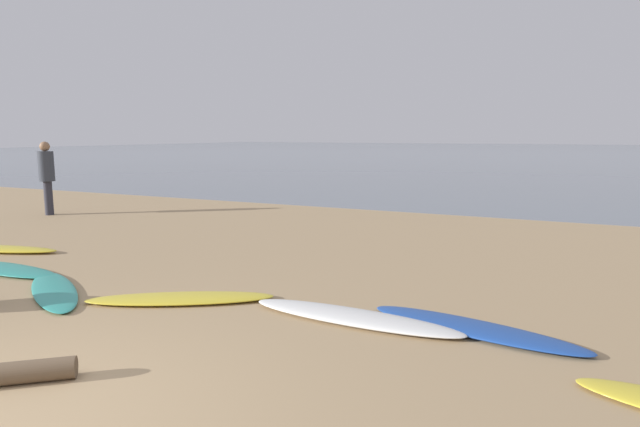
# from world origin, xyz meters

# --- Properties ---
(ground_plane) EXTENTS (120.00, 120.00, 0.20)m
(ground_plane) POSITION_xyz_m (0.00, 10.00, -0.10)
(ground_plane) COLOR tan
(ground_plane) RESTS_ON ground
(ocean_water) EXTENTS (140.00, 100.00, 0.01)m
(ocean_water) POSITION_xyz_m (0.00, 61.46, 0.00)
(ocean_water) COLOR slate
(ocean_water) RESTS_ON ground
(surfboard_2) EXTENTS (2.15, 0.58, 0.07)m
(surfboard_2) POSITION_xyz_m (-3.75, 3.24, 0.04)
(surfboard_2) COLOR teal
(surfboard_2) RESTS_ON ground
(surfboard_3) EXTENTS (1.98, 1.54, 0.06)m
(surfboard_3) POSITION_xyz_m (-2.15, 2.80, 0.03)
(surfboard_3) COLOR teal
(surfboard_3) RESTS_ON ground
(surfboard_4) EXTENTS (2.18, 1.53, 0.08)m
(surfboard_4) POSITION_xyz_m (-0.47, 3.18, 0.04)
(surfboard_4) COLOR yellow
(surfboard_4) RESTS_ON ground
(surfboard_5) EXTENTS (2.43, 0.63, 0.10)m
(surfboard_5) POSITION_xyz_m (1.64, 3.41, 0.05)
(surfboard_5) COLOR white
(surfboard_5) RESTS_ON ground
(surfboard_6) EXTENTS (2.31, 0.96, 0.08)m
(surfboard_6) POSITION_xyz_m (2.87, 3.63, 0.04)
(surfboard_6) COLOR #1E479E
(surfboard_6) RESTS_ON ground
(person_1) EXTENTS (0.36, 0.36, 1.80)m
(person_1) POSITION_xyz_m (-7.93, 7.33, 1.06)
(person_1) COLOR #2D2D38
(person_1) RESTS_ON ground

